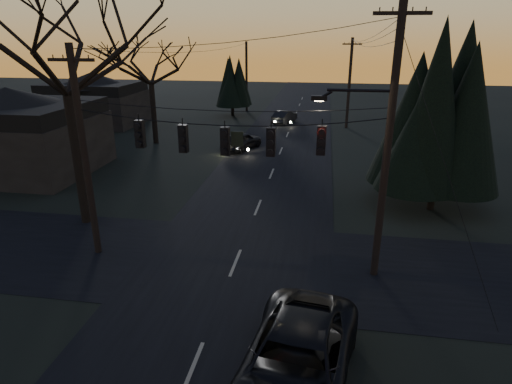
% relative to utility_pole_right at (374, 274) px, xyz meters
% --- Properties ---
extents(main_road, '(8.00, 120.00, 0.02)m').
position_rel_utility_pole_right_xyz_m(main_road, '(-5.50, 10.00, 0.01)').
color(main_road, black).
rests_on(main_road, ground).
extents(cross_road, '(60.00, 7.00, 0.02)m').
position_rel_utility_pole_right_xyz_m(cross_road, '(-5.50, 0.00, 0.01)').
color(cross_road, black).
rests_on(cross_road, ground).
extents(utility_pole_right, '(5.00, 0.30, 10.00)m').
position_rel_utility_pole_right_xyz_m(utility_pole_right, '(0.00, 0.00, 0.00)').
color(utility_pole_right, black).
rests_on(utility_pole_right, ground).
extents(utility_pole_left, '(1.80, 0.30, 8.50)m').
position_rel_utility_pole_right_xyz_m(utility_pole_left, '(-11.50, 0.00, 0.00)').
color(utility_pole_left, black).
rests_on(utility_pole_left, ground).
extents(utility_pole_far_r, '(1.80, 0.30, 8.50)m').
position_rel_utility_pole_right_xyz_m(utility_pole_far_r, '(0.00, 28.00, 0.00)').
color(utility_pole_far_r, black).
rests_on(utility_pole_far_r, ground).
extents(utility_pole_far_l, '(0.30, 0.30, 8.00)m').
position_rel_utility_pole_right_xyz_m(utility_pole_far_l, '(-11.50, 36.00, 0.00)').
color(utility_pole_far_l, black).
rests_on(utility_pole_far_l, ground).
extents(span_signal_assembly, '(11.50, 0.44, 1.69)m').
position_rel_utility_pole_right_xyz_m(span_signal_assembly, '(-5.74, 0.00, 5.16)').
color(span_signal_assembly, black).
rests_on(span_signal_assembly, ground).
extents(bare_tree_left, '(8.98, 8.98, 12.41)m').
position_rel_utility_pole_right_xyz_m(bare_tree_left, '(-13.66, 2.85, 8.67)').
color(bare_tree_left, black).
rests_on(bare_tree_left, ground).
extents(evergreen_right, '(4.88, 4.88, 8.84)m').
position_rel_utility_pole_right_xyz_m(evergreen_right, '(3.63, 7.25, 5.02)').
color(evergreen_right, black).
rests_on(evergreen_right, ground).
extents(bare_tree_dist, '(6.13, 6.13, 9.87)m').
position_rel_utility_pole_right_xyz_m(bare_tree_dist, '(-16.37, 19.03, 6.89)').
color(bare_tree_dist, black).
rests_on(bare_tree_dist, ground).
extents(evergreen_dist, '(3.56, 3.56, 5.92)m').
position_rel_utility_pole_right_xyz_m(evergreen_dist, '(-12.60, 33.02, 3.55)').
color(evergreen_dist, black).
rests_on(evergreen_dist, ground).
extents(house_left_near, '(10.00, 8.00, 5.60)m').
position_rel_utility_pole_right_xyz_m(house_left_near, '(-22.50, 10.00, 2.80)').
color(house_left_near, black).
rests_on(house_left_near, ground).
extents(house_left_far, '(9.00, 7.00, 5.20)m').
position_rel_utility_pole_right_xyz_m(house_left_far, '(-25.50, 26.00, 2.60)').
color(house_left_far, black).
rests_on(house_left_far, ground).
extents(suv_near, '(3.59, 6.32, 1.66)m').
position_rel_utility_pole_right_xyz_m(suv_near, '(-2.62, -6.24, 0.83)').
color(suv_near, black).
rests_on(suv_near, ground).
extents(sedan_oncoming_a, '(3.14, 4.50, 1.42)m').
position_rel_utility_pole_right_xyz_m(sedan_oncoming_a, '(-8.70, 18.02, 0.71)').
color(sedan_oncoming_a, black).
rests_on(sedan_oncoming_a, ground).
extents(sedan_oncoming_b, '(2.49, 4.18, 1.30)m').
position_rel_utility_pole_right_xyz_m(sedan_oncoming_b, '(-6.30, 29.47, 0.65)').
color(sedan_oncoming_b, black).
rests_on(sedan_oncoming_b, ground).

